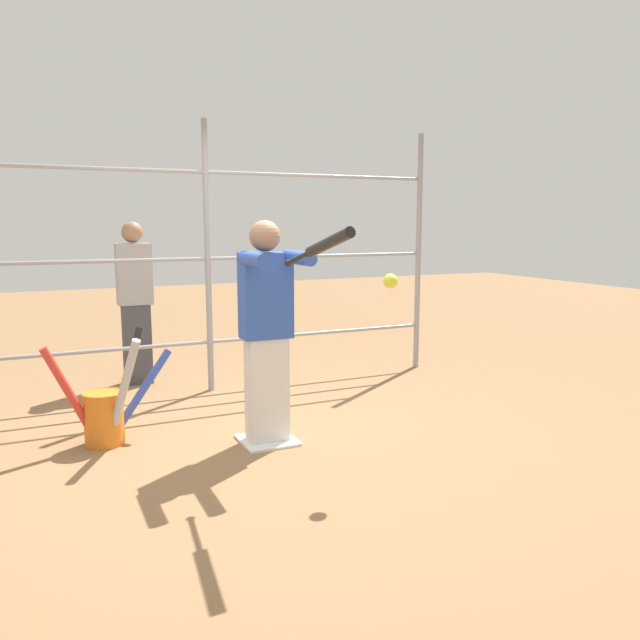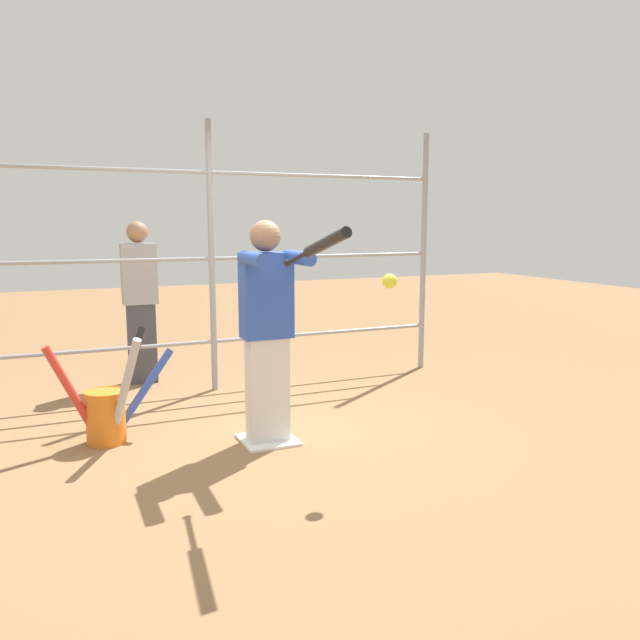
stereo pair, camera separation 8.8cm
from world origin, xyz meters
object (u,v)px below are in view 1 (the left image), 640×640
(batter, at_px, (267,325))
(softball_in_flight, at_px, (390,281))
(baseball_bat_swinging, at_px, (323,246))
(bystander_behind_fence, at_px, (135,300))
(bat_bucket, at_px, (107,410))

(batter, relative_size, softball_in_flight, 17.11)
(baseball_bat_swinging, relative_size, softball_in_flight, 8.82)
(baseball_bat_swinging, bearing_deg, bystander_behind_fence, -78.69)
(baseball_bat_swinging, distance_m, bystander_behind_fence, 3.24)
(bystander_behind_fence, bearing_deg, softball_in_flight, 112.00)
(softball_in_flight, height_order, bat_bucket, softball_in_flight)
(batter, xyz_separation_m, softball_in_flight, (-0.59, 0.75, 0.36))
(baseball_bat_swinging, relative_size, bystander_behind_fence, 0.52)
(baseball_bat_swinging, height_order, softball_in_flight, baseball_bat_swinging)
(baseball_bat_swinging, height_order, bystander_behind_fence, bystander_behind_fence)
(batter, bearing_deg, baseball_bat_swinging, 91.29)
(softball_in_flight, relative_size, bystander_behind_fence, 0.06)
(batter, distance_m, bystander_behind_fence, 2.28)
(batter, xyz_separation_m, bat_bucket, (1.09, -0.47, -0.63))
(bat_bucket, bearing_deg, softball_in_flight, 143.93)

